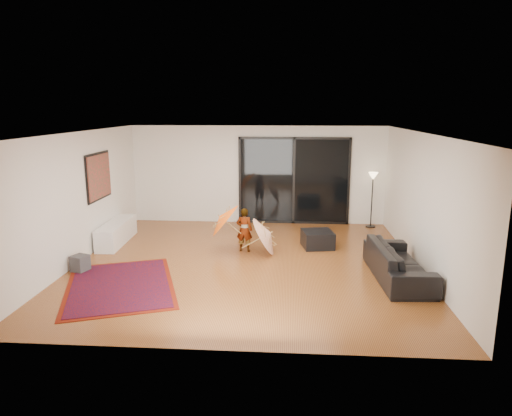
# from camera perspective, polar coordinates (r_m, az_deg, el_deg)

# --- Properties ---
(floor) EXTENTS (7.00, 7.00, 0.00)m
(floor) POSITION_cam_1_polar(r_m,az_deg,el_deg) (9.60, -1.19, -6.93)
(floor) COLOR brown
(floor) RESTS_ON ground
(ceiling) EXTENTS (7.00, 7.00, 0.00)m
(ceiling) POSITION_cam_1_polar(r_m,az_deg,el_deg) (9.06, -1.27, 9.39)
(ceiling) COLOR white
(ceiling) RESTS_ON wall_back
(wall_back) EXTENTS (7.00, 0.00, 7.00)m
(wall_back) POSITION_cam_1_polar(r_m,az_deg,el_deg) (12.67, 0.23, 4.15)
(wall_back) COLOR silver
(wall_back) RESTS_ON floor
(wall_front) EXTENTS (7.00, 0.00, 7.00)m
(wall_front) POSITION_cam_1_polar(r_m,az_deg,el_deg) (5.87, -4.39, -5.84)
(wall_front) COLOR silver
(wall_front) RESTS_ON floor
(wall_left) EXTENTS (0.00, 7.00, 7.00)m
(wall_left) POSITION_cam_1_polar(r_m,az_deg,el_deg) (10.17, -21.28, 1.21)
(wall_left) COLOR silver
(wall_left) RESTS_ON floor
(wall_right) EXTENTS (0.00, 7.00, 7.00)m
(wall_right) POSITION_cam_1_polar(r_m,az_deg,el_deg) (9.57, 20.12, 0.63)
(wall_right) COLOR silver
(wall_right) RESTS_ON floor
(sliding_door) EXTENTS (3.06, 0.07, 2.40)m
(sliding_door) POSITION_cam_1_polar(r_m,az_deg,el_deg) (12.64, 4.76, 3.40)
(sliding_door) COLOR black
(sliding_door) RESTS_ON wall_back
(painting) EXTENTS (0.04, 1.28, 1.08)m
(painting) POSITION_cam_1_polar(r_m,az_deg,el_deg) (11.00, -19.04, 3.77)
(painting) COLOR black
(painting) RESTS_ON wall_left
(media_console) EXTENTS (0.52, 1.82, 0.50)m
(media_console) POSITION_cam_1_polar(r_m,az_deg,el_deg) (11.46, -17.02, -2.93)
(media_console) COLOR white
(media_console) RESTS_ON floor
(speaker) EXTENTS (0.37, 0.37, 0.33)m
(speaker) POSITION_cam_1_polar(r_m,az_deg,el_deg) (9.74, -21.13, -6.48)
(speaker) COLOR #424244
(speaker) RESTS_ON floor
(persian_rug) EXTENTS (2.64, 3.08, 0.02)m
(persian_rug) POSITION_cam_1_polar(r_m,az_deg,el_deg) (8.80, -16.62, -9.25)
(persian_rug) COLOR #621508
(persian_rug) RESTS_ON floor
(sofa) EXTENTS (0.98, 2.25, 0.65)m
(sofa) POSITION_cam_1_polar(r_m,az_deg,el_deg) (9.10, 17.37, -6.48)
(sofa) COLOR black
(sofa) RESTS_ON floor
(ottoman) EXTENTS (0.79, 0.79, 0.39)m
(ottoman) POSITION_cam_1_polar(r_m,az_deg,el_deg) (10.71, 7.70, -3.87)
(ottoman) COLOR black
(ottoman) RESTS_ON floor
(floor_lamp) EXTENTS (0.26, 0.26, 1.50)m
(floor_lamp) POSITION_cam_1_polar(r_m,az_deg,el_deg) (12.58, 14.39, 2.91)
(floor_lamp) COLOR black
(floor_lamp) RESTS_ON floor
(child) EXTENTS (0.39, 0.28, 1.00)m
(child) POSITION_cam_1_polar(r_m,az_deg,el_deg) (10.24, -1.47, -2.74)
(child) COLOR #999999
(child) RESTS_ON floor
(parasol_orange) EXTENTS (0.70, 0.89, 0.90)m
(parasol_orange) POSITION_cam_1_polar(r_m,az_deg,el_deg) (10.20, -4.58, -1.47)
(parasol_orange) COLOR #FC5E0D
(parasol_orange) RESTS_ON child
(parasol_white) EXTENTS (0.62, 0.91, 0.96)m
(parasol_white) POSITION_cam_1_polar(r_m,az_deg,el_deg) (10.06, 1.86, -3.00)
(parasol_white) COLOR white
(parasol_white) RESTS_ON floor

